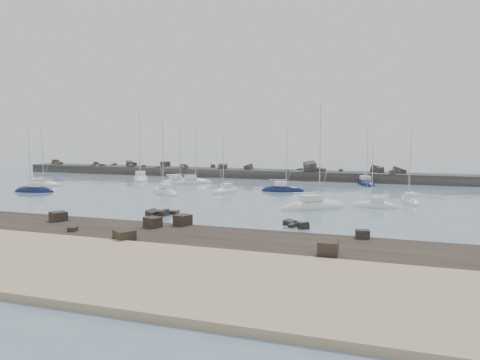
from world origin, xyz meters
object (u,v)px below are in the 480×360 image
at_px(sailboat_13, 283,190).
at_px(sailboat_1, 141,179).
at_px(sailboat_0, 40,186).
at_px(sailboat_3, 177,183).
at_px(sailboat_2, 34,191).
at_px(sailboat_6, 225,192).
at_px(sailboat_4, 192,183).
at_px(sailboat_10, 410,202).
at_px(sailboat_5, 165,193).
at_px(sailboat_7, 314,207).
at_px(sailboat_9, 375,206).
at_px(sailboat_8, 366,184).

bearing_deg(sailboat_13, sailboat_1, 165.24).
bearing_deg(sailboat_0, sailboat_3, 31.76).
bearing_deg(sailboat_13, sailboat_3, 167.00).
height_order(sailboat_2, sailboat_6, sailboat_2).
bearing_deg(sailboat_4, sailboat_6, -43.91).
bearing_deg(sailboat_0, sailboat_1, 56.53).
bearing_deg(sailboat_10, sailboat_2, -172.49).
bearing_deg(sailboat_5, sailboat_1, 130.70).
relative_size(sailboat_6, sailboat_13, 0.93).
distance_m(sailboat_2, sailboat_7, 47.38).
bearing_deg(sailboat_2, sailboat_13, 20.13).
bearing_deg(sailboat_9, sailboat_4, 152.35).
bearing_deg(sailboat_10, sailboat_6, 175.87).
xyz_separation_m(sailboat_0, sailboat_13, (43.67, 8.04, 0.01)).
distance_m(sailboat_3, sailboat_7, 37.10).
bearing_deg(sailboat_1, sailboat_4, -11.07).
distance_m(sailboat_2, sailboat_10, 59.89).
relative_size(sailboat_2, sailboat_8, 0.88).
bearing_deg(sailboat_13, sailboat_5, -152.12).
bearing_deg(sailboat_13, sailboat_2, -159.87).
height_order(sailboat_7, sailboat_13, sailboat_7).
distance_m(sailboat_4, sailboat_8, 33.38).
height_order(sailboat_3, sailboat_8, sailboat_8).
bearing_deg(sailboat_8, sailboat_2, -150.10).
relative_size(sailboat_0, sailboat_7, 0.79).
height_order(sailboat_3, sailboat_4, sailboat_3).
distance_m(sailboat_0, sailboat_7, 52.43).
relative_size(sailboat_6, sailboat_9, 1.12).
relative_size(sailboat_5, sailboat_9, 1.31).
xyz_separation_m(sailboat_4, sailboat_7, (27.72, -21.96, 0.01)).
distance_m(sailboat_0, sailboat_6, 35.21).
bearing_deg(sailboat_13, sailboat_7, -62.84).
bearing_deg(sailboat_1, sailboat_8, 8.50).
xyz_separation_m(sailboat_0, sailboat_4, (24.12, 14.07, -0.01)).
height_order(sailboat_1, sailboat_8, sailboat_1).
bearing_deg(sailboat_3, sailboat_8, 16.30).
bearing_deg(sailboat_7, sailboat_1, 149.01).
relative_size(sailboat_2, sailboat_7, 0.76).
bearing_deg(sailboat_5, sailboat_6, 28.47).
height_order(sailboat_3, sailboat_10, sailboat_3).
xyz_separation_m(sailboat_0, sailboat_5, (26.30, -1.15, 0.00)).
bearing_deg(sailboat_5, sailboat_0, 177.50).
height_order(sailboat_1, sailboat_4, sailboat_1).
xyz_separation_m(sailboat_2, sailboat_4, (19.64, 20.40, -0.01)).
bearing_deg(sailboat_7, sailboat_2, 178.12).
relative_size(sailboat_1, sailboat_4, 1.27).
relative_size(sailboat_7, sailboat_8, 1.16).
xyz_separation_m(sailboat_4, sailboat_8, (32.05, 9.32, 0.01)).
relative_size(sailboat_8, sailboat_10, 1.16).
xyz_separation_m(sailboat_3, sailboat_5, (4.99, -14.35, 0.01)).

